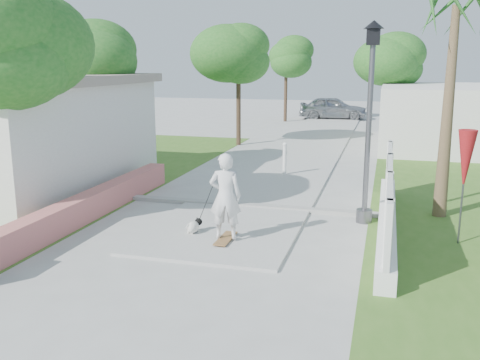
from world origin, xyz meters
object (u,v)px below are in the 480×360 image
(dog, at_px, (194,226))
(parked_car, at_px, (333,108))
(bollard, at_px, (285,158))
(street_lamp, at_px, (369,116))
(patio_umbrella, at_px, (465,161))
(skateboarder, at_px, (219,199))

(dog, bearing_deg, parked_car, 109.20)
(bollard, bearing_deg, parked_car, 90.97)
(dog, height_order, parked_car, parked_car)
(bollard, height_order, dog, bollard)
(street_lamp, relative_size, dog, 8.94)
(bollard, distance_m, parked_car, 18.07)
(street_lamp, xyz_separation_m, dog, (-3.41, -1.90, -2.23))
(patio_umbrella, xyz_separation_m, skateboarder, (-4.69, -1.13, -0.79))
(bollard, distance_m, skateboarder, 6.64)
(parked_car, bearing_deg, dog, 175.74)
(bollard, height_order, skateboarder, skateboarder)
(skateboarder, distance_m, parked_car, 24.69)
(street_lamp, relative_size, patio_umbrella, 1.93)
(patio_umbrella, bearing_deg, skateboarder, -166.47)
(bollard, xyz_separation_m, skateboarder, (-0.09, -6.63, 0.31))
(street_lamp, height_order, skateboarder, street_lamp)
(street_lamp, height_order, patio_umbrella, street_lamp)
(patio_umbrella, height_order, dog, patio_umbrella)
(skateboarder, bearing_deg, parked_car, -100.29)
(patio_umbrella, bearing_deg, bollard, 129.91)
(bollard, bearing_deg, skateboarder, -90.77)
(skateboarder, xyz_separation_m, parked_car, (-0.22, 24.69, -0.17))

